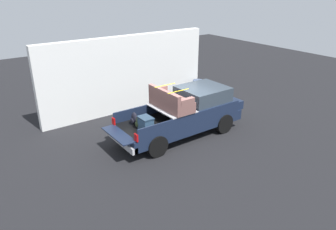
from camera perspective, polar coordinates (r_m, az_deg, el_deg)
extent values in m
plane|color=black|center=(13.75, 2.04, -3.65)|extent=(40.00, 40.00, 0.00)
cube|color=#162138|center=(13.48, 2.07, -1.26)|extent=(5.50, 1.92, 0.44)
cube|color=black|center=(12.74, -2.19, -1.57)|extent=(2.80, 1.80, 0.04)
cube|color=#162138|center=(13.38, -4.42, 0.68)|extent=(2.80, 0.06, 0.50)
cube|color=#162138|center=(11.95, 0.26, -2.07)|extent=(2.80, 0.06, 0.50)
cube|color=#162138|center=(13.39, 2.68, 0.75)|extent=(0.06, 1.80, 0.50)
cube|color=#162138|center=(12.00, -8.88, -3.49)|extent=(0.55, 1.80, 0.04)
cube|color=#B2B2B7|center=(12.95, 0.63, 1.28)|extent=(1.25, 1.92, 0.04)
cube|color=#162138|center=(14.11, 6.45, 1.81)|extent=(2.30, 1.92, 0.50)
cube|color=#2D3842|center=(13.85, 6.24, 3.84)|extent=(1.94, 1.76, 0.60)
cube|color=#162138|center=(15.01, 10.30, 2.66)|extent=(0.40, 1.82, 0.38)
cube|color=#B2B2B7|center=(12.21, -8.13, -4.75)|extent=(0.24, 1.92, 0.24)
cube|color=red|center=(12.75, -9.73, -1.10)|extent=(0.06, 0.20, 0.28)
cube|color=red|center=(11.33, -5.73, -4.07)|extent=(0.06, 0.20, 0.28)
cylinder|color=black|center=(15.21, 5.27, 0.75)|extent=(0.86, 0.30, 0.86)
cylinder|color=black|center=(14.04, 9.94, -1.47)|extent=(0.86, 0.30, 0.86)
cylinder|color=black|center=(13.36, -6.23, -2.58)|extent=(0.86, 0.30, 0.86)
cylinder|color=black|center=(12.01, -2.02, -5.54)|extent=(0.86, 0.30, 0.86)
cube|color=#335170|center=(12.08, -4.00, -1.67)|extent=(0.40, 0.55, 0.49)
cube|color=#23394E|center=(11.97, -4.04, -0.49)|extent=(0.44, 0.59, 0.05)
ellipsoid|color=#384728|center=(12.30, -5.20, -1.23)|extent=(0.20, 0.30, 0.49)
ellipsoid|color=#384728|center=(12.28, -5.63, -1.67)|extent=(0.09, 0.21, 0.22)
ellipsoid|color=black|center=(12.60, -6.04, -0.61)|extent=(0.20, 0.33, 0.51)
ellipsoid|color=black|center=(12.58, -6.46, -1.04)|extent=(0.09, 0.23, 0.23)
cube|color=brown|center=(12.87, 0.63, 2.23)|extent=(0.90, 2.01, 0.42)
cube|color=brown|center=(12.53, -0.73, 3.63)|extent=(0.16, 2.01, 0.40)
cube|color=brown|center=(13.49, -1.46, 4.65)|extent=(0.66, 0.20, 0.22)
cube|color=brown|center=(12.12, 3.36, 2.45)|extent=(0.66, 0.20, 0.22)
cube|color=yellow|center=(13.01, -0.53, 5.35)|extent=(1.00, 0.03, 0.02)
cube|color=yellow|center=(12.32, 1.89, 4.32)|extent=(1.00, 0.03, 0.02)
cube|color=white|center=(16.06, -7.28, 7.33)|extent=(8.92, 0.36, 3.75)
cylinder|color=#3F4C66|center=(18.23, 5.36, 4.64)|extent=(0.56, 0.56, 0.90)
cylinder|color=#3F4C66|center=(18.08, 5.42, 6.11)|extent=(0.60, 0.60, 0.08)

